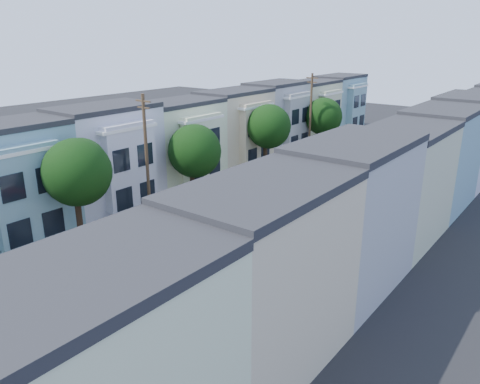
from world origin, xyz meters
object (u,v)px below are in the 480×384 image
at_px(parked_left_b, 21,270).
at_px(utility_pole_near, 147,158).
at_px(parked_right_b, 237,261).
at_px(parked_right_c, 365,186).
at_px(tree_c, 194,151).
at_px(lead_sedan, 291,205).
at_px(tree_d, 268,126).
at_px(parked_left_c, 131,226).
at_px(tree_b, 76,172).
at_px(tree_far_r, 425,138).
at_px(utility_pole_far, 310,116).
at_px(parked_right_d, 403,164).
at_px(tree_e, 323,117).
at_px(parked_left_d, 229,188).
at_px(fedex_truck, 232,215).
at_px(parked_right_a, 174,299).

bearing_deg(parked_left_b, utility_pole_near, 94.05).
distance_m(parked_right_b, parked_right_c, 20.01).
xyz_separation_m(tree_c, lead_sedan, (8.28, 2.99, -4.02)).
distance_m(tree_d, parked_left_c, 20.64).
bearing_deg(tree_b, tree_far_r, 68.82).
xyz_separation_m(tree_far_r, utility_pole_near, (-13.19, -27.75, 1.36)).
xyz_separation_m(utility_pole_near, utility_pole_far, (0.00, 26.00, 0.00)).
bearing_deg(parked_right_d, tree_d, -138.91).
bearing_deg(parked_right_b, utility_pole_far, 106.70).
bearing_deg(parked_right_d, tree_e, 169.53).
height_order(utility_pole_near, parked_left_c, utility_pole_near).
height_order(utility_pole_near, lead_sedan, utility_pole_near).
bearing_deg(tree_e, tree_d, -90.00).
bearing_deg(parked_right_c, tree_d, -175.67).
height_order(tree_d, parked_left_d, tree_d).
bearing_deg(utility_pole_near, utility_pole_far, 90.00).
distance_m(fedex_truck, parked_left_d, 9.96).
xyz_separation_m(tree_d, parked_left_d, (1.40, -8.36, -4.41)).
bearing_deg(fedex_truck, parked_right_a, -65.17).
relative_size(tree_e, parked_left_b, 1.53).
distance_m(parked_left_d, parked_right_d, 21.49).
height_order(tree_e, parked_right_b, tree_e).
bearing_deg(parked_right_c, parked_right_a, -86.81).
bearing_deg(tree_d, utility_pole_near, -89.99).
height_order(tree_d, tree_far_r, tree_d).
xyz_separation_m(tree_c, parked_left_b, (1.40, -17.13, -4.00)).
distance_m(utility_pole_far, fedex_truck, 26.39).
xyz_separation_m(tree_b, tree_e, (0.00, 35.53, -0.78)).
bearing_deg(lead_sedan, parked_left_b, -102.02).
relative_size(tree_c, parked_right_a, 1.69).
height_order(tree_far_r, parked_left_d, tree_far_r).
height_order(tree_far_r, utility_pole_far, utility_pole_far).
height_order(tree_d, parked_left_c, tree_d).
distance_m(tree_e, parked_left_b, 41.16).
bearing_deg(tree_c, parked_right_b, -36.36).
bearing_deg(fedex_truck, tree_b, -131.95).
xyz_separation_m(utility_pole_near, fedex_truck, (7.77, 1.00, -3.29)).
height_order(tree_e, parked_left_d, tree_e).
height_order(utility_pole_far, parked_left_c, utility_pole_far).
bearing_deg(tree_e, lead_sedan, -68.32).
xyz_separation_m(parked_left_b, parked_left_d, (0.00, 20.30, 0.07)).
height_order(tree_far_r, parked_right_a, tree_far_r).
distance_m(tree_b, tree_d, 23.25).
relative_size(parked_left_c, parked_right_c, 1.01).
distance_m(tree_d, lead_sedan, 12.72).
bearing_deg(tree_e, parked_left_b, -88.04).
xyz_separation_m(parked_right_b, parked_right_c, (0.00, 20.01, -0.10)).
bearing_deg(parked_right_b, parked_right_a, -94.51).
height_order(tree_b, tree_far_r, tree_b).
xyz_separation_m(tree_b, tree_far_r, (13.20, 34.06, -1.62)).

